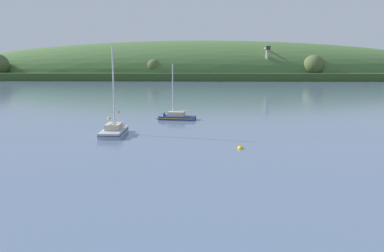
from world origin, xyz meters
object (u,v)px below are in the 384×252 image
dockside_crane (267,64)px  sailboat_midwater_white (172,118)px  mooring_buoy_off_fishing_boat (240,149)px  sailboat_near_mooring (115,132)px  mooring_buoy_midchannel (118,112)px  mooring_buoy_foreground (109,119)px

dockside_crane → sailboat_midwater_white: dockside_crane is taller
dockside_crane → mooring_buoy_off_fishing_boat: dockside_crane is taller
sailboat_near_mooring → mooring_buoy_midchannel: size_ratio=20.55×
sailboat_near_mooring → mooring_buoy_foreground: bearing=15.4°
mooring_buoy_midchannel → mooring_buoy_off_fishing_boat: (17.40, -31.21, -0.00)m
mooring_buoy_foreground → mooring_buoy_off_fishing_boat: (17.64, -22.94, -0.00)m
mooring_buoy_foreground → sailboat_near_mooring: bearing=-76.9°
sailboat_midwater_white → mooring_buoy_off_fishing_boat: sailboat_midwater_white is taller
mooring_buoy_off_fishing_boat → mooring_buoy_midchannel: bearing=119.1°
dockside_crane → sailboat_midwater_white: bearing=163.0°
sailboat_midwater_white → mooring_buoy_off_fishing_boat: size_ratio=13.89×
dockside_crane → mooring_buoy_foreground: dockside_crane is taller
mooring_buoy_foreground → mooring_buoy_off_fishing_boat: mooring_buoy_off_fishing_boat is taller
mooring_buoy_midchannel → mooring_buoy_foreground: bearing=-91.7°
sailboat_near_mooring → mooring_buoy_foreground: size_ratio=19.90×
sailboat_near_mooring → mooring_buoy_off_fishing_boat: size_ratio=17.00×
mooring_buoy_foreground → mooring_buoy_off_fishing_boat: bearing=-52.4°
mooring_buoy_off_fishing_boat → sailboat_near_mooring: bearing=147.8°
mooring_buoy_midchannel → mooring_buoy_off_fishing_boat: bearing=-60.9°
mooring_buoy_foreground → mooring_buoy_midchannel: (0.25, 8.28, 0.00)m
dockside_crane → sailboat_near_mooring: bearing=162.1°
sailboat_near_mooring → mooring_buoy_midchannel: (-2.98, 22.14, -0.27)m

